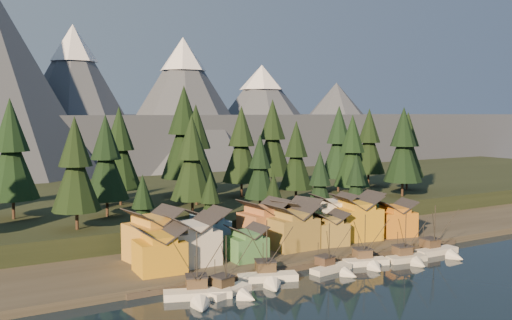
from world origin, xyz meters
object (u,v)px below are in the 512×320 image
boat_6 (441,245)px  house_back_1 (207,229)px  boat_4 (368,255)px  boat_5 (410,251)px  house_front_1 (192,238)px  boat_3 (335,263)px  boat_0 (198,287)px  boat_1 (233,283)px  boat_2 (269,270)px  house_front_0 (159,248)px  house_back_0 (153,233)px

boat_6 → house_back_1: bearing=153.2°
boat_4 → boat_5: 9.59m
house_front_1 → boat_3: bearing=-32.3°
boat_0 → boat_1: size_ratio=1.10×
boat_1 → boat_6: bearing=-16.0°
boat_2 → boat_4: 23.29m
boat_3 → boat_1: bearing=176.5°
boat_0 → house_front_0: boat_0 is taller
boat_4 → house_front_0: 41.99m
boat_1 → house_front_0: (-7.30, 15.02, 3.76)m
boat_0 → boat_5: (47.93, -0.61, 0.09)m
boat_6 → house_front_0: size_ratio=1.31×
house_front_1 → house_back_0: 8.43m
boat_1 → house_back_0: bearing=85.7°
house_back_0 → boat_6: bearing=-28.9°
boat_3 → boat_4: bearing=-6.8°
boat_1 → boat_3: boat_1 is taller
boat_1 → boat_2: bearing=1.9°
boat_0 → boat_2: (15.34, 2.45, 0.07)m
boat_1 → house_back_0: house_back_0 is taller
boat_1 → boat_2: size_ratio=0.90×
boat_5 → house_back_0: bearing=162.9°
boat_2 → house_back_1: 22.65m
boat_5 → house_front_0: boat_5 is taller
boat_2 → boat_6: boat_2 is taller
boat_4 → house_back_1: bearing=153.2°
boat_3 → boat_6: (28.52, -0.94, 0.26)m
boat_0 → house_back_0: 23.20m
boat_2 → boat_3: boat_2 is taller
boat_5 → boat_6: bearing=14.7°
boat_6 → house_back_1: (-44.87, 24.27, 4.02)m
boat_2 → house_front_0: boat_2 is taller
boat_1 → house_front_1: size_ratio=1.17×
boat_3 → house_front_1: 28.36m
boat_1 → house_front_1: house_front_1 is taller
house_front_0 → house_back_0: bearing=81.2°
house_front_1 → house_front_0: bearing=-161.6°
boat_3 → boat_5: size_ratio=0.92×
boat_1 → boat_3: 23.94m
boat_0 → house_front_1: (6.42, 16.64, 4.33)m
boat_4 → boat_5: size_ratio=1.00×
house_front_0 → boat_0: bearing=-81.4°
boat_4 → house_back_0: bearing=166.8°
boat_2 → boat_5: size_ratio=1.09×
boat_5 → boat_3: bearing=-177.1°
boat_2 → boat_3: (14.53, -1.09, -0.34)m
boat_2 → boat_6: size_ratio=1.05×
boat_4 → house_front_0: (-39.89, 12.56, 3.79)m
boat_0 → boat_6: boat_0 is taller
boat_0 → boat_6: (58.38, 0.41, -0.01)m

